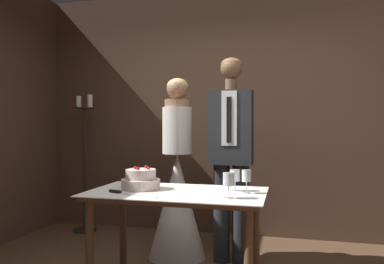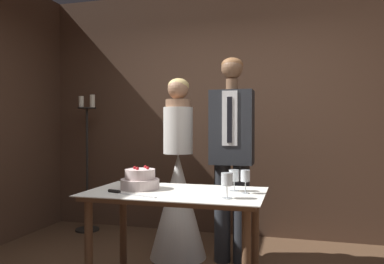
{
  "view_description": "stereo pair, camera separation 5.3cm",
  "coord_description": "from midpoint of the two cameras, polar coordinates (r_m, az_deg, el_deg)",
  "views": [
    {
      "loc": [
        0.67,
        -2.36,
        1.24
      ],
      "look_at": [
        -0.08,
        0.61,
        1.2
      ],
      "focal_mm": 35.0,
      "sensor_mm": 36.0,
      "label": 1
    },
    {
      "loc": [
        0.72,
        -2.34,
        1.24
      ],
      "look_at": [
        -0.08,
        0.61,
        1.2
      ],
      "focal_mm": 35.0,
      "sensor_mm": 36.0,
      "label": 2
    }
  ],
  "objects": [
    {
      "name": "cake_knife",
      "position": [
        2.61,
        -10.97,
        -9.09
      ],
      "size": [
        0.4,
        0.14,
        0.02
      ],
      "rotation": [
        0.0,
        0.0,
        -0.3
      ],
      "color": "silver",
      "rests_on": "cake_table"
    },
    {
      "name": "candle_stand",
      "position": [
        4.66,
        -16.37,
        -5.1
      ],
      "size": [
        0.28,
        0.28,
        1.63
      ],
      "color": "black",
      "rests_on": "ground_plane"
    },
    {
      "name": "tiered_cake",
      "position": [
        2.79,
        -8.37,
        -7.29
      ],
      "size": [
        0.28,
        0.28,
        0.17
      ],
      "color": "beige",
      "rests_on": "cake_table"
    },
    {
      "name": "wine_glass_middle",
      "position": [
        2.69,
        6.01,
        -6.78
      ],
      "size": [
        0.07,
        0.07,
        0.15
      ],
      "color": "silver",
      "rests_on": "cake_table"
    },
    {
      "name": "wine_glass_near",
      "position": [
        2.41,
        5.0,
        -7.29
      ],
      "size": [
        0.07,
        0.07,
        0.16
      ],
      "color": "silver",
      "rests_on": "cake_table"
    },
    {
      "name": "wine_glass_far",
      "position": [
        2.6,
        7.73,
        -6.74
      ],
      "size": [
        0.06,
        0.06,
        0.16
      ],
      "color": "silver",
      "rests_on": "cake_table"
    },
    {
      "name": "bride",
      "position": [
        3.61,
        -2.69,
        -9.08
      ],
      "size": [
        0.54,
        0.54,
        1.71
      ],
      "color": "white",
      "rests_on": "ground_plane"
    },
    {
      "name": "wall_back",
      "position": [
        4.41,
        5.19,
        3.13
      ],
      "size": [
        4.72,
        0.12,
        2.85
      ],
      "primitive_type": "cube",
      "color": "#513828",
      "rests_on": "ground_plane"
    },
    {
      "name": "groom",
      "position": [
        3.45,
        5.54,
        -2.73
      ],
      "size": [
        0.39,
        0.25,
        1.88
      ],
      "color": "#282B30",
      "rests_on": "ground_plane"
    },
    {
      "name": "cake_table",
      "position": [
        2.69,
        -2.94,
        -11.3
      ],
      "size": [
        1.24,
        0.71,
        0.79
      ],
      "color": "brown",
      "rests_on": "ground_plane"
    }
  ]
}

